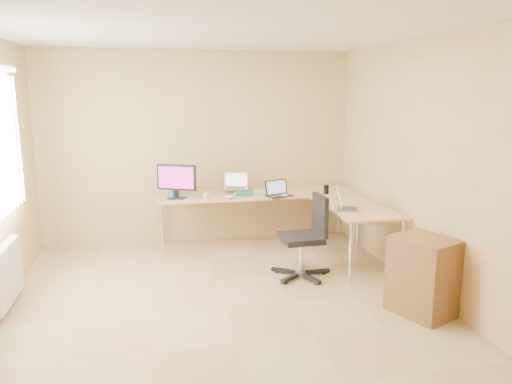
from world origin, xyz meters
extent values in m
plane|color=tan|center=(0.00, 0.00, 0.00)|extent=(4.50, 4.50, 0.00)
plane|color=white|center=(0.00, 0.00, 2.60)|extent=(4.50, 4.50, 0.00)
plane|color=tan|center=(0.00, 2.25, 1.30)|extent=(4.50, 0.00, 4.50)
plane|color=tan|center=(0.00, -2.25, 1.30)|extent=(4.50, 0.00, 4.50)
plane|color=tan|center=(2.10, 0.00, 1.30)|extent=(0.00, 4.50, 4.50)
cube|color=tan|center=(0.72, 1.85, 0.36)|extent=(2.65, 0.70, 0.73)
cube|color=tan|center=(1.70, 0.85, 0.36)|extent=(0.70, 1.30, 0.73)
cube|color=black|center=(-0.34, 1.70, 0.95)|extent=(0.53, 0.37, 0.44)
cube|color=#1A5C4D|center=(0.54, 1.81, 0.75)|extent=(0.27, 0.33, 0.05)
cube|color=silver|center=(0.45, 1.94, 0.88)|extent=(0.37, 0.31, 0.21)
cube|color=black|center=(0.96, 1.58, 0.83)|extent=(0.39, 0.34, 0.21)
cube|color=silver|center=(0.65, 1.83, 0.74)|extent=(0.49, 0.16, 0.02)
ellipsoid|color=silver|center=(1.02, 1.55, 0.75)|extent=(0.10, 0.08, 0.03)
imported|color=silver|center=(0.02, 1.55, 0.77)|extent=(0.09, 0.09, 0.08)
cylinder|color=silver|center=(0.30, 1.55, 0.74)|extent=(0.14, 0.14, 0.03)
cylinder|color=teal|center=(-0.40, 1.78, 0.89)|extent=(0.10, 0.10, 0.31)
cube|color=silver|center=(-0.26, 1.71, 0.73)|extent=(0.27, 0.36, 0.01)
cube|color=beige|center=(-0.30, 2.04, 0.77)|extent=(0.25, 0.23, 0.08)
cylinder|color=silver|center=(-0.12, 2.05, 0.88)|extent=(0.32, 0.32, 0.30)
cylinder|color=black|center=(1.60, 1.60, 0.79)|extent=(0.09, 0.09, 0.12)
cube|color=#AEAEAE|center=(1.54, 0.70, 0.84)|extent=(0.42, 0.38, 0.23)
cube|color=black|center=(0.97, 0.63, 0.50)|extent=(0.59, 0.59, 0.94)
cube|color=#A57A3F|center=(1.81, -0.50, 0.36)|extent=(0.62, 0.68, 0.76)
cube|color=white|center=(-2.03, 0.40, 0.35)|extent=(0.09, 0.80, 0.55)
camera|label=1|loc=(-0.60, -4.42, 2.06)|focal=34.43mm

